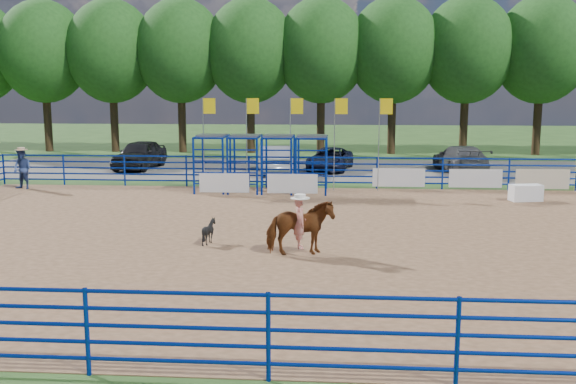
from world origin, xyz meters
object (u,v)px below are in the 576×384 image
object	(u,v)px
spectator_cowboy	(22,169)
car_a	(140,154)
car_d	(460,159)
calf	(209,231)
car_c	(330,159)
car_b	(274,159)
announcer_table	(526,193)
horse_and_rider	(300,224)

from	to	relation	value
spectator_cowboy	car_a	world-z (taller)	spectator_cowboy
spectator_cowboy	car_d	bearing A→B (deg)	19.76
calf	car_c	xyz separation A→B (m)	(3.50, 17.61, 0.25)
car_a	car_d	world-z (taller)	car_a
spectator_cowboy	car_c	distance (m)	16.22
car_b	car_d	distance (m)	10.37
announcer_table	spectator_cowboy	xyz separation A→B (m)	(-22.36, 1.47, 0.62)
announcer_table	calf	world-z (taller)	calf
car_a	horse_and_rider	bearing A→B (deg)	-56.07
car_c	car_b	bearing A→B (deg)	-141.80
announcer_table	car_c	xyz separation A→B (m)	(-8.22, 9.41, 0.28)
calf	car_c	distance (m)	17.96
car_c	car_d	distance (m)	7.26
horse_and_rider	car_a	distance (m)	21.39
calf	car_a	distance (m)	19.13
announcer_table	car_b	size ratio (longest dim) A/B	0.28
announcer_table	car_c	bearing A→B (deg)	131.13
car_d	calf	bearing A→B (deg)	51.81
car_d	spectator_cowboy	bearing A→B (deg)	13.37
announcer_table	spectator_cowboy	world-z (taller)	spectator_cowboy
car_b	car_d	size ratio (longest dim) A/B	0.91
announcer_table	car_a	distance (m)	21.42
car_a	car_b	distance (m)	8.16
horse_and_rider	car_d	distance (m)	20.13
car_c	car_d	bearing A→B (deg)	8.48
horse_and_rider	car_c	bearing A→B (deg)	87.92
calf	announcer_table	bearing A→B (deg)	-89.44
car_b	car_c	xyz separation A→B (m)	(3.03, 1.59, -0.13)
car_a	calf	bearing A→B (deg)	-61.83
car_a	car_b	size ratio (longest dim) A/B	1.04
car_b	spectator_cowboy	bearing A→B (deg)	20.41
announcer_table	car_d	bearing A→B (deg)	96.01
announcer_table	car_a	world-z (taller)	car_a
announcer_table	car_b	world-z (taller)	car_b
horse_and_rider	spectator_cowboy	world-z (taller)	horse_and_rider
spectator_cowboy	car_d	distance (m)	22.74
spectator_cowboy	car_a	distance (m)	8.50
spectator_cowboy	car_b	distance (m)	12.80
horse_and_rider	car_c	distance (m)	18.77
car_a	car_c	size ratio (longest dim) A/B	1.06
calf	car_c	size ratio (longest dim) A/B	0.17
calf	car_b	xyz separation A→B (m)	(0.48, 16.02, 0.38)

